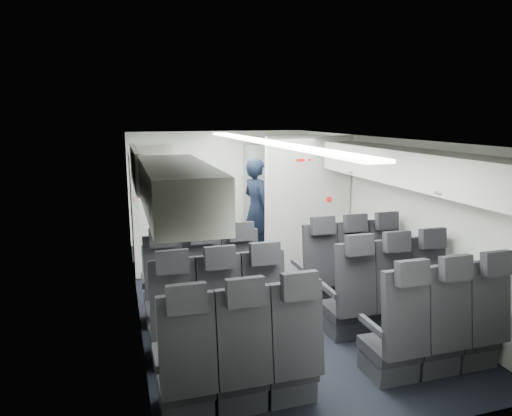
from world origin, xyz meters
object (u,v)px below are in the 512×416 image
seat_row_front (277,280)px  carry_on_bag (157,168)px  boarding_door (135,212)px  galley_unit (268,193)px  seat_row_rear (344,348)px  seat_row_mid (305,308)px  flight_attendant (257,210)px

seat_row_front → carry_on_bag: bearing=158.9°
seat_row_front → boarding_door: bearing=128.2°
galley_unit → seat_row_rear: bearing=-100.6°
seat_row_rear → carry_on_bag: size_ratio=8.04×
seat_row_mid → carry_on_bag: 2.45m
seat_row_mid → galley_unit: (0.95, 4.15, 0.55)m
seat_row_rear → boarding_door: bearing=112.9°
seat_row_front → seat_row_mid: 0.90m
seat_row_front → boarding_door: (-1.64, 2.09, 0.55)m
seat_row_mid → carry_on_bag: bearing=134.1°
boarding_door → flight_attendant: boarding_door is taller
galley_unit → carry_on_bag: size_ratio=4.59×
boarding_door → flight_attendant: size_ratio=1.06×
galley_unit → boarding_door: (-2.59, -1.17, 0.00)m
seat_row_rear → boarding_door: 4.25m
boarding_door → carry_on_bag: size_ratio=4.49×
seat_row_front → galley_unit: bearing=73.7°
seat_row_front → seat_row_rear: 1.80m
galley_unit → seat_row_front: bearing=-106.3°
flight_attendant → seat_row_front: bearing=154.7°
seat_row_mid → flight_attendant: bearing=83.2°
boarding_door → galley_unit: bearing=24.3°
boarding_door → carry_on_bag: 1.78m
carry_on_bag → seat_row_mid: bearing=-42.6°
carry_on_bag → flight_attendant: bearing=44.8°
boarding_door → flight_attendant: (2.00, 0.00, -0.08)m
seat_row_front → boarding_door: size_ratio=1.79×
galley_unit → carry_on_bag: (-2.34, -2.72, 0.86)m
galley_unit → boarding_door: size_ratio=1.02×
seat_row_rear → carry_on_bag: 3.06m
seat_row_rear → flight_attendant: (0.36, 3.89, 0.47)m
seat_row_rear → carry_on_bag: (-1.39, 2.34, 1.41)m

